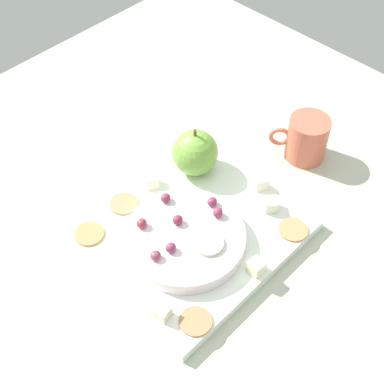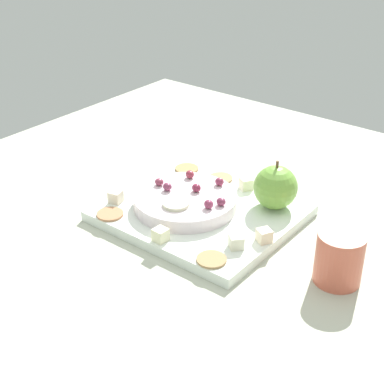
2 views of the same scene
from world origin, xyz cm
name	(u,v)px [view 1 (image 1 of 2)]	position (x,y,z in cm)	size (l,w,h in cm)	color
table	(174,231)	(0.00, 0.00, 2.23)	(117.71, 109.23, 4.47)	#B2B7A2
platter	(192,232)	(-0.27, 3.91, 5.41)	(32.30, 28.38, 1.88)	white
serving_dish	(185,239)	(2.58, 5.18, 7.56)	(18.67, 18.67, 2.43)	white
apple_whole	(195,152)	(-10.02, -4.86, 10.31)	(7.93, 7.93, 7.93)	#77B042
apple_stem	(195,133)	(-10.02, -4.86, 14.88)	(0.50, 0.50, 1.20)	brown
cheese_cube_0	(152,181)	(-2.20, -7.37, 7.44)	(2.18, 2.18, 2.18)	beige
cheese_cube_1	(260,182)	(-14.63, 5.96, 7.44)	(2.18, 2.18, 2.18)	#F9E6C4
cheese_cube_2	(271,205)	(-12.10, 10.32, 7.44)	(2.18, 2.18, 2.18)	#EBEBCD
cheese_cube_3	(162,312)	(13.72, 11.68, 7.44)	(2.18, 2.18, 2.18)	#F8E9CD
cheese_cube_4	(256,267)	(-1.18, 16.29, 7.44)	(2.18, 2.18, 2.18)	#F8F4C3
cracker_0	(293,230)	(-11.15, 15.68, 6.55)	(4.74, 4.74, 0.40)	tan
cracker_1	(89,234)	(11.86, -6.85, 6.55)	(4.74, 4.74, 0.40)	tan
cracker_2	(195,321)	(11.18, 15.69, 6.55)	(4.74, 4.74, 0.40)	tan
cracker_3	(124,204)	(3.95, -7.62, 6.55)	(4.74, 4.74, 0.40)	tan
grape_0	(212,202)	(-4.60, 4.16, 9.48)	(1.68, 1.51, 1.41)	#833553
grape_1	(142,223)	(6.12, -0.62, 9.53)	(1.68, 1.51, 1.51)	#9B3244
grape_2	(164,199)	(0.39, -1.70, 9.51)	(1.68, 1.51, 1.46)	#8D314F
grape_3	(156,255)	(8.72, 5.20, 9.46)	(1.68, 1.51, 1.36)	#923C53
grape_4	(218,212)	(-3.53, 6.32, 9.56)	(1.68, 1.51, 1.57)	#903758
grape_5	(171,248)	(6.21, 5.82, 9.54)	(1.68, 1.51, 1.52)	#843755
grape_6	(178,220)	(1.83, 2.88, 9.53)	(1.68, 1.51, 1.51)	maroon
apple_slice_0	(208,243)	(1.51, 9.07, 9.08)	(4.64, 4.64, 0.60)	beige
cup	(306,138)	(-27.60, 5.69, 8.59)	(8.17, 9.24, 8.24)	#D5634B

